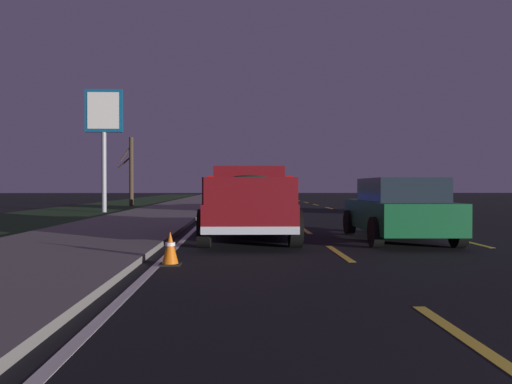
{
  "coord_description": "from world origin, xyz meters",
  "views": [
    {
      "loc": [
        -0.8,
        3.75,
        1.35
      ],
      "look_at": [
        11.86,
        3.33,
        1.2
      ],
      "focal_mm": 35.53,
      "sensor_mm": 36.0,
      "label": 1
    }
  ],
  "objects_px": {
    "gas_price_sign": "(104,121)",
    "bare_tree_far": "(131,171)",
    "sedan_green": "(398,209)",
    "pickup_truck": "(249,200)",
    "sedan_blue": "(247,197)",
    "traffic_cone_near": "(170,249)",
    "sedan_black": "(385,197)"
  },
  "relations": [
    {
      "from": "pickup_truck",
      "to": "gas_price_sign",
      "type": "relative_size",
      "value": 0.86
    },
    {
      "from": "sedan_green",
      "to": "bare_tree_far",
      "type": "distance_m",
      "value": 24.39
    },
    {
      "from": "sedan_black",
      "to": "bare_tree_far",
      "type": "bearing_deg",
      "value": 59.31
    },
    {
      "from": "bare_tree_far",
      "to": "traffic_cone_near",
      "type": "bearing_deg",
      "value": -166.57
    },
    {
      "from": "sedan_green",
      "to": "pickup_truck",
      "type": "bearing_deg",
      "value": 80.27
    },
    {
      "from": "sedan_green",
      "to": "gas_price_sign",
      "type": "height_order",
      "value": "gas_price_sign"
    },
    {
      "from": "sedan_blue",
      "to": "pickup_truck",
      "type": "bearing_deg",
      "value": 179.33
    },
    {
      "from": "sedan_blue",
      "to": "traffic_cone_near",
      "type": "height_order",
      "value": "sedan_blue"
    },
    {
      "from": "pickup_truck",
      "to": "bare_tree_far",
      "type": "bearing_deg",
      "value": 19.57
    },
    {
      "from": "gas_price_sign",
      "to": "bare_tree_far",
      "type": "xyz_separation_m",
      "value": [
        7.64,
        0.25,
        -2.33
      ]
    },
    {
      "from": "sedan_blue",
      "to": "traffic_cone_near",
      "type": "xyz_separation_m",
      "value": [
        -17.58,
        1.58,
        -0.5
      ]
    },
    {
      "from": "pickup_truck",
      "to": "traffic_cone_near",
      "type": "height_order",
      "value": "pickup_truck"
    },
    {
      "from": "pickup_truck",
      "to": "sedan_blue",
      "type": "xyz_separation_m",
      "value": [
        13.29,
        -0.16,
        -0.2
      ]
    },
    {
      "from": "pickup_truck",
      "to": "gas_price_sign",
      "type": "bearing_deg",
      "value": 28.37
    },
    {
      "from": "pickup_truck",
      "to": "sedan_black",
      "type": "height_order",
      "value": "pickup_truck"
    },
    {
      "from": "sedan_black",
      "to": "traffic_cone_near",
      "type": "bearing_deg",
      "value": 152.94
    },
    {
      "from": "bare_tree_far",
      "to": "traffic_cone_near",
      "type": "height_order",
      "value": "bare_tree_far"
    },
    {
      "from": "sedan_blue",
      "to": "bare_tree_far",
      "type": "bearing_deg",
      "value": 44.61
    },
    {
      "from": "sedan_green",
      "to": "bare_tree_far",
      "type": "height_order",
      "value": "bare_tree_far"
    },
    {
      "from": "sedan_black",
      "to": "gas_price_sign",
      "type": "height_order",
      "value": "gas_price_sign"
    },
    {
      "from": "pickup_truck",
      "to": "sedan_blue",
      "type": "relative_size",
      "value": 1.23
    },
    {
      "from": "gas_price_sign",
      "to": "traffic_cone_near",
      "type": "distance_m",
      "value": 19.12
    },
    {
      "from": "sedan_blue",
      "to": "traffic_cone_near",
      "type": "bearing_deg",
      "value": 174.86
    },
    {
      "from": "sedan_blue",
      "to": "bare_tree_far",
      "type": "xyz_separation_m",
      "value": [
        7.73,
        7.63,
        1.6
      ]
    },
    {
      "from": "bare_tree_far",
      "to": "traffic_cone_near",
      "type": "distance_m",
      "value": 26.11
    },
    {
      "from": "sedan_black",
      "to": "bare_tree_far",
      "type": "distance_m",
      "value": 17.01
    },
    {
      "from": "sedan_black",
      "to": "bare_tree_far",
      "type": "height_order",
      "value": "bare_tree_far"
    },
    {
      "from": "pickup_truck",
      "to": "gas_price_sign",
      "type": "distance_m",
      "value": 15.66
    },
    {
      "from": "sedan_black",
      "to": "sedan_green",
      "type": "height_order",
      "value": "same"
    },
    {
      "from": "sedan_blue",
      "to": "bare_tree_far",
      "type": "relative_size",
      "value": 0.97
    },
    {
      "from": "sedan_green",
      "to": "sedan_black",
      "type": "bearing_deg",
      "value": -14.79
    },
    {
      "from": "sedan_black",
      "to": "gas_price_sign",
      "type": "relative_size",
      "value": 0.7
    }
  ]
}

